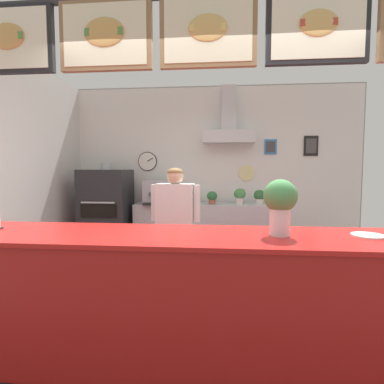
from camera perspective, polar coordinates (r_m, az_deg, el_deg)
ground_plane at (r=2.93m, az=2.91°, el=-26.04°), size 6.53×6.53×0.00m
back_wall_assembly at (r=5.04m, az=4.30°, el=5.18°), size 4.88×2.95×2.88m
service_counter at (r=2.29m, az=2.45°, el=-20.68°), size 3.72×0.73×1.03m
back_prep_counter at (r=4.96m, az=2.03°, el=-7.60°), size 2.18×0.52×0.92m
pizza_oven at (r=5.06m, az=-15.86°, el=-4.26°), size 0.74×0.68×1.57m
shop_worker at (r=3.60m, az=-3.17°, el=-6.56°), size 0.60×0.26×1.50m
espresso_machine at (r=4.93m, az=-6.04°, el=0.00°), size 0.49×0.55×0.38m
potted_sage at (r=4.85m, az=-0.29°, el=-0.67°), size 0.22×0.22×0.24m
potted_thyme at (r=4.88m, az=12.66°, el=-0.83°), size 0.18×0.18×0.23m
potted_basil at (r=4.85m, az=9.05°, el=-0.64°), size 0.19×0.19×0.25m
potted_oregano at (r=4.83m, az=3.82°, el=-0.95°), size 0.17×0.17×0.20m
basil_vase at (r=2.14m, az=16.36°, el=-2.19°), size 0.23×0.23×0.39m
condiment_plate at (r=2.38m, az=30.41°, el=-7.13°), size 0.21×0.21×0.01m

